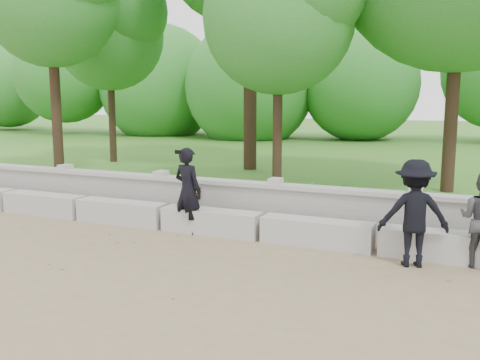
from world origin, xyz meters
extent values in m
plane|color=#8D7856|center=(0.00, 0.00, 0.00)|extent=(80.00, 80.00, 0.00)
cube|color=#2F611C|center=(0.00, 14.00, 0.12)|extent=(40.00, 22.00, 0.25)
cube|color=#B8B6AE|center=(-3.00, 1.90, 0.23)|extent=(1.90, 0.45, 0.45)
cube|color=#B8B6AE|center=(-1.00, 1.90, 0.23)|extent=(1.90, 0.45, 0.45)
cube|color=#B8B6AE|center=(1.00, 1.90, 0.23)|extent=(1.90, 0.45, 0.45)
cube|color=#B8B6AE|center=(3.00, 1.90, 0.23)|extent=(1.90, 0.45, 0.45)
cube|color=#B8B6AE|center=(5.00, 1.90, 0.23)|extent=(1.90, 0.45, 0.45)
cube|color=#ADABA4|center=(0.00, 2.60, 0.41)|extent=(12.50, 0.25, 0.82)
cube|color=#B8B6AE|center=(0.00, 2.60, 0.86)|extent=(12.50, 0.35, 0.08)
cube|color=black|center=(0.30, 2.46, 0.62)|extent=(0.36, 0.02, 0.24)
imported|color=black|center=(0.58, 1.78, 0.80)|extent=(0.65, 0.50, 1.60)
cube|color=black|center=(0.58, 1.47, 1.54)|extent=(0.14, 0.05, 0.07)
imported|color=black|center=(4.60, 1.44, 0.80)|extent=(1.16, 0.87, 1.61)
cylinder|color=#382619|center=(-6.15, 8.52, 2.02)|extent=(0.24, 0.24, 3.54)
sphere|color=#276B1F|center=(-6.15, 8.52, 4.80)|extent=(3.67, 3.67, 3.67)
cylinder|color=#382619|center=(-5.13, 4.74, 2.30)|extent=(0.28, 0.28, 4.09)
cylinder|color=#382619|center=(-1.03, 8.62, 3.23)|extent=(0.40, 0.40, 5.96)
cylinder|color=#382619|center=(1.08, 5.23, 1.92)|extent=(0.23, 0.23, 3.34)
sphere|color=#276B1F|center=(1.08, 5.23, 4.55)|extent=(3.51, 3.51, 3.51)
cylinder|color=#382619|center=(4.82, 6.88, 2.53)|extent=(0.31, 0.31, 4.55)
imported|color=green|center=(-4.14, 3.80, 0.51)|extent=(0.33, 0.30, 0.52)
imported|color=green|center=(2.27, 3.94, 0.51)|extent=(0.29, 0.33, 0.51)
imported|color=green|center=(3.27, 3.30, 0.54)|extent=(0.58, 0.53, 0.58)
imported|color=green|center=(-1.13, 4.55, 0.57)|extent=(0.41, 0.43, 0.63)
camera|label=1|loc=(5.34, -6.69, 2.52)|focal=40.00mm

